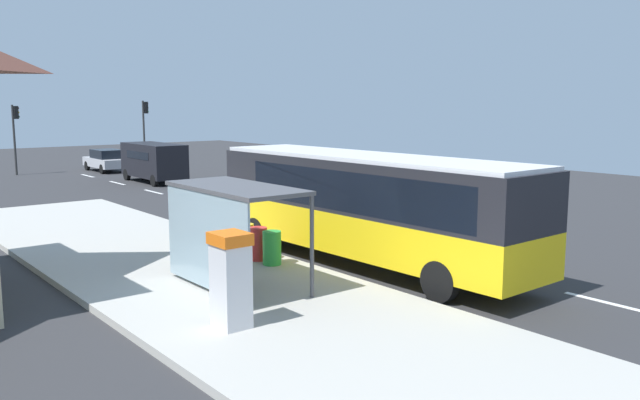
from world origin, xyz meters
name	(u,v)px	position (x,y,z in m)	size (l,w,h in m)	color
ground_plane	(194,204)	(0.00, 14.00, -0.02)	(56.00, 92.00, 0.04)	#2D2D30
sidewalk_platform	(192,276)	(-6.40, 2.00, 0.09)	(6.20, 30.00, 0.18)	#ADAAA3
lane_stripe_seg_0	(609,303)	(0.25, -6.00, 0.01)	(0.16, 2.20, 0.01)	silver
lane_stripe_seg_1	(444,263)	(0.25, -1.00, 0.01)	(0.16, 2.20, 0.01)	silver
lane_stripe_seg_2	(335,236)	(0.25, 4.00, 0.01)	(0.16, 2.20, 0.01)	silver
lane_stripe_seg_3	(257,217)	(0.25, 9.00, 0.01)	(0.16, 2.20, 0.01)	silver
lane_stripe_seg_4	(199,203)	(0.25, 14.00, 0.01)	(0.16, 2.20, 0.01)	silver
lane_stripe_seg_5	(154,192)	(0.25, 19.00, 0.01)	(0.16, 2.20, 0.01)	silver
lane_stripe_seg_6	(117,183)	(0.25, 24.00, 0.01)	(0.16, 2.20, 0.01)	silver
lane_stripe_seg_7	(88,176)	(0.25, 29.00, 0.01)	(0.16, 2.20, 0.01)	silver
bus	(366,202)	(-1.71, 0.31, 1.84)	(2.70, 11.05, 3.21)	yellow
white_van	(154,160)	(2.20, 23.13, 1.34)	(2.07, 5.22, 2.30)	black
sedan_near	(106,160)	(2.30, 31.05, 0.79)	(1.88, 4.42, 1.52)	#B7B7BC
ticket_machine	(231,279)	(-7.77, -2.29, 1.17)	(0.66, 0.76, 1.94)	silver
recycling_bin_green	(272,248)	(-4.20, 1.46, 0.66)	(0.52, 0.52, 0.95)	green
recycling_bin_red	(258,244)	(-4.20, 2.16, 0.66)	(0.52, 0.52, 0.95)	red
recycling_bin_yellow	(245,240)	(-4.20, 2.86, 0.66)	(0.52, 0.52, 0.95)	yellow
traffic_light_near_side	(145,123)	(5.50, 31.69, 3.24)	(0.49, 0.28, 4.87)	#2D2D2D
traffic_light_far_side	(15,128)	(-3.10, 32.49, 3.07)	(0.49, 0.28, 4.58)	#2D2D2D
bus_shelter	(225,211)	(-6.41, 0.20, 2.10)	(1.80, 4.00, 2.50)	#4C4C51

